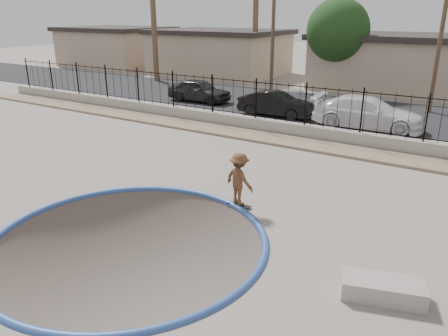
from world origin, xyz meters
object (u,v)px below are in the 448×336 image
car_a (199,90)px  car_b (276,104)px  skateboard (239,205)px  skater (239,182)px  concrete_ledge (383,289)px  car_c (368,113)px

car_a → car_b: (5.89, -1.16, -0.03)m
skateboard → car_b: bearing=110.9°
skater → skateboard: 0.72m
skateboard → concrete_ledge: concrete_ledge is taller
car_a → car_b: size_ratio=1.01×
skater → car_a: skater is taller
car_a → car_c: (10.81, -1.16, 0.07)m
skater → car_c: car_c is taller
concrete_ledge → skateboard: bearing=154.4°
car_b → car_a: bearing=75.5°
car_c → skater: bearing=172.5°
skater → car_b: size_ratio=0.38×
skateboard → car_a: bearing=129.6°
concrete_ledge → car_a: bearing=135.4°
skateboard → car_c: (0.71, 11.13, 0.74)m
car_b → car_c: 4.92m
skateboard → car_b: (-4.21, 11.13, 0.65)m
skater → car_c: (0.71, 11.13, 0.02)m
car_b → car_c: car_c is taller
skater → concrete_ledge: bearing=170.0°
car_a → car_b: bearing=-103.3°
concrete_ledge → car_b: bearing=123.5°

